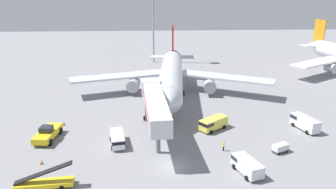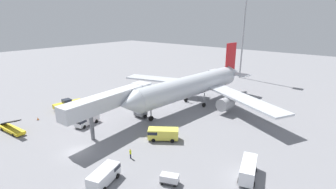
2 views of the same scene
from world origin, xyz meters
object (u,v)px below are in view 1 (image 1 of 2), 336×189
Objects in this scene: airplane_at_gate at (171,75)px; service_van_mid_left at (117,139)px; belt_loader_truck at (45,182)px; safety_cone_alpha at (41,162)px; pushback_tug at (48,133)px; baggage_cart_mid_right at (281,148)px; service_van_mid_center at (213,123)px; service_van_near_left at (247,165)px; ground_crew_worker_foreground at (224,146)px; safety_cone_bravo at (64,123)px; jet_bridge at (154,103)px; service_van_far_right at (304,122)px.

service_van_mid_left is (-10.20, -24.09, -3.98)m from airplane_at_gate.
belt_loader_truck reaches higher than safety_cone_alpha.
service_van_mid_left is at bearing -13.00° from pushback_tug.
service_van_mid_left is at bearing 171.38° from baggage_cart_mid_right.
pushback_tug is 28.05m from service_van_mid_center.
safety_cone_alpha is at bearing 111.04° from belt_loader_truck.
baggage_cart_mid_right is (14.82, -27.89, -4.33)m from airplane_at_gate.
airplane_at_gate is at bearing 103.56° from service_van_near_left.
ground_crew_worker_foreground is at bearing -11.21° from pushback_tug.
pushback_tug is 14.20m from belt_loader_truck.
safety_cone_bravo is (-2.45, 19.44, -0.43)m from belt_loader_truck.
jet_bridge is 12.81× the size of ground_crew_worker_foreground.
service_van_far_right is at bearing 20.63° from belt_loader_truck.
pushback_tug reaches higher than service_van_far_right.
service_van_mid_center is at bearing 33.30° from belt_loader_truck.
safety_cone_bravo is (-28.72, 17.45, -0.78)m from service_van_near_left.
safety_cone_bravo is at bearing 174.44° from service_van_far_right.
jet_bridge is 2.85× the size of belt_loader_truck.
jet_bridge reaches higher than belt_loader_truck.
airplane_at_gate is 73.02× the size of safety_cone_alpha.
jet_bridge is 26.85m from service_van_far_right.
service_van_mid_center reaches higher than ground_crew_worker_foreground.
ground_crew_worker_foreground is (6.24, -26.96, -4.22)m from airplane_at_gate.
service_van_mid_center is 1.01× the size of service_van_mid_left.
service_van_mid_left reaches higher than ground_crew_worker_foreground.
ground_crew_worker_foreground is 2.49× the size of safety_cone_alpha.
safety_cone_bravo is (-35.55, 12.21, -0.39)m from baggage_cart_mid_right.
service_van_near_left reaches higher than baggage_cart_mid_right.
service_van_near_left is at bearing -76.44° from airplane_at_gate.
airplane_at_gate is 29.38× the size of ground_crew_worker_foreground.
service_van_near_left is at bearing 4.33° from belt_loader_truck.
service_van_near_left is (-14.26, -13.27, -0.19)m from service_van_far_right.
service_van_far_right reaches higher than safety_cone_alpha.
ground_crew_worker_foreground is at bearing 5.03° from safety_cone_alpha.
safety_cone_bravo is (-10.52, 8.41, -0.75)m from service_van_mid_left.
service_van_mid_center is 27.03m from safety_cone_bravo.
belt_loader_truck is at bearing -117.49° from airplane_at_gate.
service_van_mid_left is 25.31m from baggage_cart_mid_right.
airplane_at_gate is at bearing 62.51° from belt_loader_truck.
service_van_near_left reaches higher than ground_crew_worker_foreground.
airplane_at_gate is 8.58× the size of service_van_mid_left.
service_van_near_left is 33.61m from safety_cone_bravo.
jet_bridge reaches higher than safety_cone_alpha.
baggage_cart_mid_right is at bearing -44.99° from service_van_mid_center.
jet_bridge is at bearing -177.64° from service_van_far_right.
safety_cone_bravo is at bearing 78.48° from pushback_tug.
airplane_at_gate is 8.48× the size of service_van_mid_center.
belt_loader_truck is at bearing -161.59° from ground_crew_worker_foreground.
service_van_far_right reaches higher than ground_crew_worker_foreground.
baggage_cart_mid_right is 1.68× the size of ground_crew_worker_foreground.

